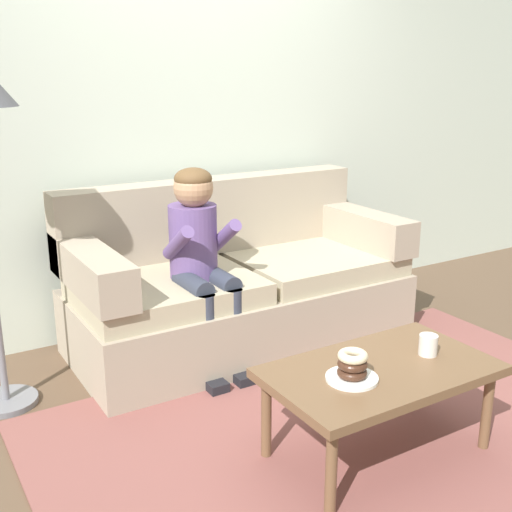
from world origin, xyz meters
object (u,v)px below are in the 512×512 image
Objects in this scene: couch at (237,286)px; mug at (428,345)px; coffee_table at (380,377)px; donut at (352,372)px; person_child at (200,250)px.

couch is 1.39m from mug.
mug reaches higher than coffee_table.
person_child is at bearing 93.81° from donut.
donut is 0.43m from mug.
donut is at bearing -100.70° from couch.
donut reaches higher than coffee_table.
coffee_table is (-0.09, -1.36, 0.02)m from couch.
coffee_table is 0.19m from donut.
mug reaches higher than donut.
coffee_table is 0.27m from mug.
couch is at bearing 86.36° from coffee_table.
mug is (0.51, -1.16, -0.22)m from person_child.
person_child reaches higher than donut.
person_child reaches higher than couch.
donut is at bearing -86.19° from person_child.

